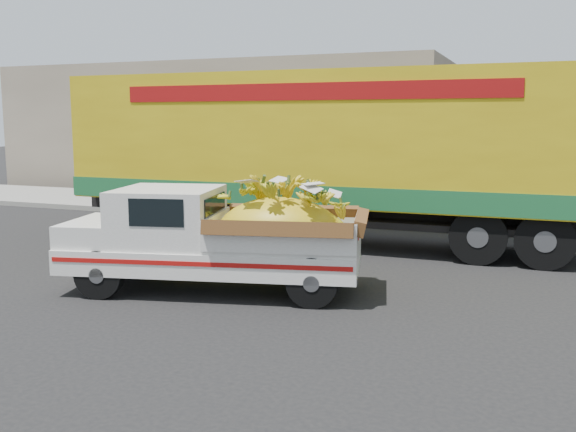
% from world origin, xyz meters
% --- Properties ---
extents(ground, '(100.00, 100.00, 0.00)m').
position_xyz_m(ground, '(0.00, 0.00, 0.00)').
color(ground, black).
rests_on(ground, ground).
extents(curb, '(60.00, 0.25, 0.15)m').
position_xyz_m(curb, '(0.00, 7.07, 0.07)').
color(curb, gray).
rests_on(curb, ground).
extents(sidewalk, '(60.00, 4.00, 0.14)m').
position_xyz_m(sidewalk, '(0.00, 9.17, 0.07)').
color(sidewalk, gray).
rests_on(sidewalk, ground).
extents(building_left, '(18.00, 6.00, 5.00)m').
position_xyz_m(building_left, '(-8.00, 15.07, 2.50)').
color(building_left, gray).
rests_on(building_left, ground).
extents(pickup_truck, '(5.04, 2.76, 1.67)m').
position_xyz_m(pickup_truck, '(-0.21, 0.12, 0.90)').
color(pickup_truck, black).
rests_on(pickup_truck, ground).
extents(semi_trailer, '(12.00, 2.57, 3.80)m').
position_xyz_m(semi_trailer, '(-0.18, 4.62, 2.12)').
color(semi_trailer, black).
rests_on(semi_trailer, ground).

